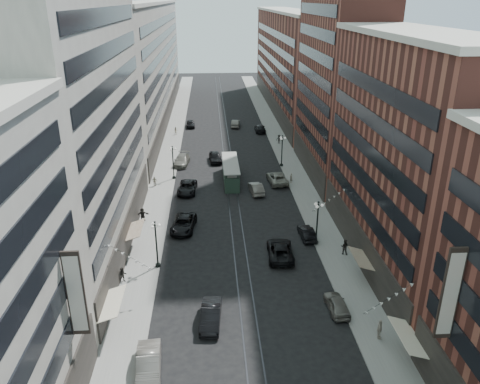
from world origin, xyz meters
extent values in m
plane|color=black|center=(0.00, 60.00, 0.00)|extent=(220.00, 220.00, 0.00)
cube|color=gray|center=(-11.00, 70.00, 0.07)|extent=(4.00, 180.00, 0.15)
cube|color=gray|center=(11.00, 70.00, 0.07)|extent=(4.00, 180.00, 0.15)
cube|color=#2D2D33|center=(-0.70, 70.00, 0.01)|extent=(0.12, 180.00, 0.02)
cube|color=#2D2D33|center=(0.70, 70.00, 0.01)|extent=(0.12, 180.00, 0.02)
cube|color=#ADA899|center=(-17.00, 33.00, 14.00)|extent=(8.00, 36.00, 28.00)
cube|color=#ADA899|center=(-17.00, 96.00, 13.00)|extent=(8.00, 90.00, 26.00)
cube|color=brown|center=(17.00, 28.00, 12.00)|extent=(8.00, 30.00, 24.00)
cube|color=brown|center=(17.00, 56.00, 21.00)|extent=(8.00, 26.00, 42.00)
cube|color=brown|center=(17.00, 105.00, 12.00)|extent=(8.00, 72.00, 24.00)
cylinder|color=black|center=(-9.20, 28.00, 0.30)|extent=(0.56, 0.56, 0.30)
cylinder|color=black|center=(-9.20, 28.00, 2.75)|extent=(0.18, 0.18, 5.20)
sphere|color=black|center=(-9.20, 28.00, 5.55)|extent=(0.24, 0.24, 0.24)
sphere|color=white|center=(-8.75, 28.00, 5.15)|extent=(0.36, 0.36, 0.36)
sphere|color=white|center=(-9.42, 28.39, 5.15)|extent=(0.36, 0.36, 0.36)
sphere|color=white|center=(-9.42, 27.61, 5.15)|extent=(0.36, 0.36, 0.36)
cylinder|color=black|center=(-9.20, 55.00, 0.30)|extent=(0.56, 0.56, 0.30)
cylinder|color=black|center=(-9.20, 55.00, 2.75)|extent=(0.18, 0.18, 5.20)
sphere|color=black|center=(-9.20, 55.00, 5.55)|extent=(0.24, 0.24, 0.24)
sphere|color=white|center=(-8.75, 55.00, 5.15)|extent=(0.36, 0.36, 0.36)
sphere|color=white|center=(-9.42, 55.39, 5.15)|extent=(0.36, 0.36, 0.36)
sphere|color=white|center=(-9.42, 54.61, 5.15)|extent=(0.36, 0.36, 0.36)
cylinder|color=black|center=(9.20, 32.00, 0.30)|extent=(0.56, 0.56, 0.30)
cylinder|color=black|center=(9.20, 32.00, 2.75)|extent=(0.18, 0.18, 5.20)
sphere|color=black|center=(9.20, 32.00, 5.55)|extent=(0.24, 0.24, 0.24)
sphere|color=white|center=(9.65, 32.00, 5.15)|extent=(0.36, 0.36, 0.36)
sphere|color=white|center=(8.97, 32.39, 5.15)|extent=(0.36, 0.36, 0.36)
sphere|color=white|center=(8.97, 31.61, 5.15)|extent=(0.36, 0.36, 0.36)
cylinder|color=black|center=(9.20, 60.00, 0.30)|extent=(0.56, 0.56, 0.30)
cylinder|color=black|center=(9.20, 60.00, 2.75)|extent=(0.18, 0.18, 5.20)
sphere|color=black|center=(9.20, 60.00, 5.55)|extent=(0.24, 0.24, 0.24)
sphere|color=white|center=(9.65, 60.00, 5.15)|extent=(0.36, 0.36, 0.36)
sphere|color=white|center=(8.97, 60.39, 5.15)|extent=(0.36, 0.36, 0.36)
sphere|color=white|center=(8.97, 59.61, 5.15)|extent=(0.36, 0.36, 0.36)
cube|color=#273E30|center=(0.00, 53.82, 1.19)|extent=(2.29, 10.98, 2.38)
cube|color=gray|center=(0.00, 53.82, 2.65)|extent=(1.46, 10.06, 0.55)
cube|color=gray|center=(0.00, 53.82, 3.02)|extent=(2.47, 11.16, 0.14)
cylinder|color=black|center=(0.00, 49.70, 0.32)|extent=(2.10, 0.64, 0.64)
cylinder|color=black|center=(0.00, 57.93, 0.32)|extent=(2.10, 0.64, 0.64)
imported|color=slate|center=(-8.40, 12.26, 0.86)|extent=(2.23, 5.36, 1.73)
imported|color=black|center=(-6.80, 36.91, 0.82)|extent=(3.49, 6.24, 1.65)
imported|color=#68645C|center=(8.40, 19.19, 0.72)|extent=(1.87, 4.31, 1.45)
imported|color=black|center=(-3.49, 18.13, 0.83)|extent=(2.13, 5.13, 1.65)
imported|color=black|center=(-12.50, 25.22, 0.97)|extent=(0.89, 0.64, 1.64)
imported|color=#AC9F8E|center=(11.00, 14.97, 1.08)|extent=(0.76, 1.18, 1.86)
imported|color=black|center=(-6.80, 49.32, 0.79)|extent=(3.05, 5.88, 1.58)
imported|color=slate|center=(-8.26, 62.09, 0.86)|extent=(3.09, 6.17, 1.72)
imported|color=black|center=(-7.54, 87.97, 0.77)|extent=(2.08, 4.64, 1.55)
imported|color=black|center=(8.40, 33.67, 0.71)|extent=(1.71, 4.36, 1.41)
imported|color=gray|center=(7.37, 52.30, 0.82)|extent=(3.20, 6.11, 1.64)
imported|color=black|center=(7.84, 82.91, 0.78)|extent=(2.27, 5.43, 1.57)
imported|color=black|center=(-2.32, 63.24, 0.88)|extent=(2.52, 5.31, 1.75)
imported|color=#636058|center=(2.73, 87.55, 0.81)|extent=(2.37, 5.11, 1.62)
imported|color=black|center=(-12.27, 39.58, 1.04)|extent=(1.71, 0.75, 1.78)
imported|color=#9C9782|center=(-11.95, 51.88, 0.93)|extent=(0.98, 0.57, 1.57)
imported|color=black|center=(11.89, 29.31, 1.07)|extent=(1.02, 0.82, 1.84)
imported|color=gray|center=(9.50, 51.76, 0.98)|extent=(0.72, 0.68, 1.66)
imported|color=black|center=(10.66, 73.37, 1.05)|extent=(1.20, 0.58, 1.80)
imported|color=black|center=(4.50, 29.42, 0.84)|extent=(3.11, 6.19, 1.68)
imported|color=#656159|center=(3.60, 48.31, 0.79)|extent=(2.23, 4.98, 1.59)
imported|color=#B5AF96|center=(-10.43, 81.28, 1.00)|extent=(0.94, 0.76, 1.69)
camera|label=1|loc=(-3.11, -16.67, 27.47)|focal=35.00mm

